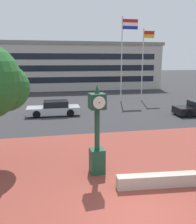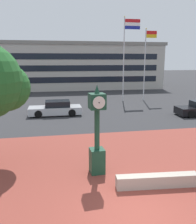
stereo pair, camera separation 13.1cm
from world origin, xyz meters
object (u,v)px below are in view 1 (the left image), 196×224
at_px(car_street_near, 54,109).
at_px(civic_building, 74,65).
at_px(street_clock, 97,135).
at_px(flagpole_secondary, 144,60).
at_px(flagpole_primary, 124,51).

xyz_separation_m(car_street_near, civic_building, (4.07, 23.58, 3.23)).
bearing_deg(street_clock, civic_building, 82.05).
bearing_deg(flagpole_secondary, car_street_near, -150.13).
bearing_deg(street_clock, car_street_near, 94.04).
bearing_deg(car_street_near, flagpole_primary, -53.44).
bearing_deg(civic_building, street_clock, -93.95).
height_order(flagpole_secondary, civic_building, flagpole_secondary).
bearing_deg(flagpole_primary, civic_building, 103.28).
distance_m(car_street_near, flagpole_primary, 11.49).
bearing_deg(flagpole_primary, street_clock, -110.30).
bearing_deg(flagpole_secondary, civic_building, 110.64).
relative_size(street_clock, civic_building, 0.14).
relative_size(flagpole_secondary, civic_building, 0.30).
xyz_separation_m(street_clock, civic_building, (2.43, 35.19, 2.10)).
height_order(street_clock, civic_building, civic_building).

